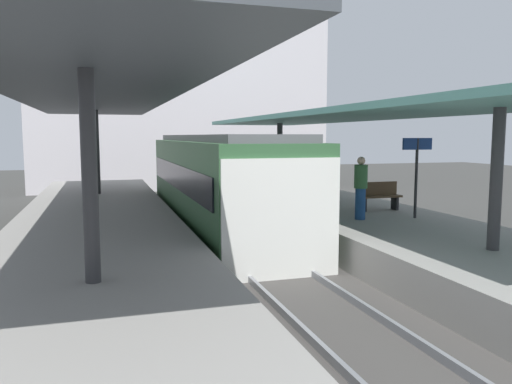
{
  "coord_description": "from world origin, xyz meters",
  "views": [
    {
      "loc": [
        -3.62,
        -12.93,
        3.26
      ],
      "look_at": [
        0.9,
        1.77,
        1.55
      ],
      "focal_mm": 35.31,
      "sensor_mm": 36.0,
      "label": 1
    }
  ],
  "objects_px": {
    "litter_bin": "(326,190)",
    "passenger_near_bench": "(289,170)",
    "platform_bench": "(378,195)",
    "platform_sign": "(417,159)",
    "commuter_train": "(218,183)",
    "passenger_mid_platform": "(361,187)"
  },
  "relations": [
    {
      "from": "litter_bin",
      "to": "passenger_mid_platform",
      "type": "height_order",
      "value": "passenger_mid_platform"
    },
    {
      "from": "litter_bin",
      "to": "platform_bench",
      "type": "bearing_deg",
      "value": -76.46
    },
    {
      "from": "platform_bench",
      "to": "platform_sign",
      "type": "xyz_separation_m",
      "value": [
        0.21,
        -1.62,
        1.16
      ]
    },
    {
      "from": "litter_bin",
      "to": "passenger_near_bench",
      "type": "bearing_deg",
      "value": 91.01
    },
    {
      "from": "passenger_near_bench",
      "to": "litter_bin",
      "type": "bearing_deg",
      "value": -88.99
    },
    {
      "from": "commuter_train",
      "to": "litter_bin",
      "type": "xyz_separation_m",
      "value": [
        3.86,
        -0.01,
        -0.33
      ]
    },
    {
      "from": "passenger_near_bench",
      "to": "passenger_mid_platform",
      "type": "xyz_separation_m",
      "value": [
        -0.72,
        -7.32,
        0.02
      ]
    },
    {
      "from": "commuter_train",
      "to": "passenger_mid_platform",
      "type": "xyz_separation_m",
      "value": [
        3.08,
        -3.87,
        0.16
      ]
    },
    {
      "from": "litter_bin",
      "to": "platform_sign",
      "type": "bearing_deg",
      "value": -78.9
    },
    {
      "from": "commuter_train",
      "to": "passenger_near_bench",
      "type": "bearing_deg",
      "value": 42.26
    },
    {
      "from": "platform_bench",
      "to": "passenger_near_bench",
      "type": "bearing_deg",
      "value": 96.3
    },
    {
      "from": "litter_bin",
      "to": "commuter_train",
      "type": "bearing_deg",
      "value": 179.86
    },
    {
      "from": "platform_bench",
      "to": "passenger_near_bench",
      "type": "xyz_separation_m",
      "value": [
        -0.65,
        5.93,
        0.4
      ]
    },
    {
      "from": "commuter_train",
      "to": "platform_bench",
      "type": "distance_m",
      "value": 5.1
    },
    {
      "from": "commuter_train",
      "to": "passenger_near_bench",
      "type": "distance_m",
      "value": 5.13
    },
    {
      "from": "passenger_near_bench",
      "to": "platform_sign",
      "type": "bearing_deg",
      "value": -83.48
    },
    {
      "from": "platform_sign",
      "to": "litter_bin",
      "type": "bearing_deg",
      "value": 101.1
    },
    {
      "from": "passenger_near_bench",
      "to": "passenger_mid_platform",
      "type": "relative_size",
      "value": 0.98
    },
    {
      "from": "commuter_train",
      "to": "platform_sign",
      "type": "xyz_separation_m",
      "value": [
        4.66,
        -4.09,
        0.9
      ]
    },
    {
      "from": "platform_bench",
      "to": "litter_bin",
      "type": "bearing_deg",
      "value": 103.54
    },
    {
      "from": "commuter_train",
      "to": "litter_bin",
      "type": "distance_m",
      "value": 3.87
    },
    {
      "from": "platform_bench",
      "to": "platform_sign",
      "type": "bearing_deg",
      "value": -82.69
    }
  ]
}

